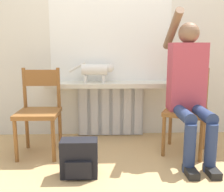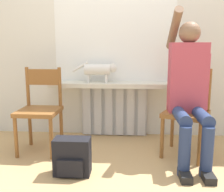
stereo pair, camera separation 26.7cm
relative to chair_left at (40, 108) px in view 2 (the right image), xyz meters
name	(u,v)px [view 2 (the right image)]	position (x,y,z in m)	size (l,w,h in m)	color
ground_plane	(106,182)	(0.72, -0.62, -0.44)	(12.00, 12.00, 0.00)	tan
wall_with_window	(115,21)	(0.72, 0.61, 0.91)	(7.00, 0.06, 2.70)	silver
radiator	(114,111)	(0.72, 0.53, -0.14)	(0.78, 0.08, 0.60)	silver
windowsill	(114,85)	(0.72, 0.43, 0.19)	(1.45, 0.29, 0.05)	beige
window_glass	(115,34)	(0.72, 0.57, 0.76)	(1.39, 0.01, 1.09)	white
chair_left	(40,108)	(0.00, 0.00, 0.00)	(0.40, 0.40, 0.85)	brown
chair_right	(187,111)	(1.46, 0.00, 0.00)	(0.52, 0.52, 0.85)	brown
person	(189,85)	(1.44, -0.11, 0.26)	(0.36, 1.00, 1.41)	navy
cat	(99,70)	(0.56, 0.43, 0.36)	(0.51, 0.12, 0.24)	silver
backpack	(72,157)	(0.43, -0.50, -0.29)	(0.30, 0.19, 0.31)	black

